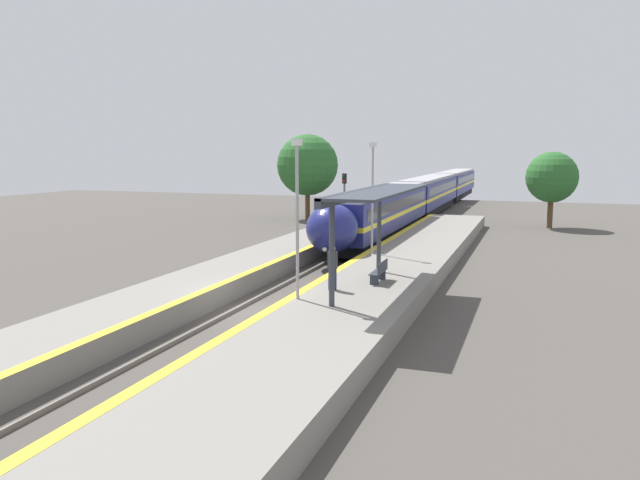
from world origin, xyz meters
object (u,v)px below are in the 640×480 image
at_px(person_waiting, 333,267).
at_px(railway_signal, 344,200).
at_px(lamppost_mid, 372,191).
at_px(train, 427,193).
at_px(platform_bench, 380,271).
at_px(lamppost_near, 297,209).

xyz_separation_m(person_waiting, railway_signal, (-5.29, 18.73, 1.09)).
distance_m(railway_signal, lamppost_mid, 10.87).
xyz_separation_m(train, lamppost_mid, (2.13, -29.93, 2.09)).
distance_m(train, person_waiting, 38.99).
bearing_deg(train, platform_bench, -83.36).
bearing_deg(person_waiting, platform_bench, 54.50).
xyz_separation_m(railway_signal, lamppost_mid, (4.55, -9.78, 1.33)).
relative_size(train, lamppost_mid, 10.85).
xyz_separation_m(platform_bench, person_waiting, (-1.43, -2.00, 0.44)).
xyz_separation_m(person_waiting, lamppost_mid, (-0.74, 8.95, 2.41)).
height_order(person_waiting, lamppost_mid, lamppost_mid).
height_order(train, lamppost_mid, lamppost_mid).
relative_size(train, platform_bench, 39.41).
relative_size(railway_signal, lamppost_near, 0.81).
distance_m(railway_signal, lamppost_near, 21.16).
height_order(person_waiting, railway_signal, railway_signal).
relative_size(railway_signal, lamppost_mid, 0.81).
height_order(platform_bench, lamppost_mid, lamppost_mid).
xyz_separation_m(lamppost_near, lamppost_mid, (0.00, 10.84, 0.00)).
relative_size(platform_bench, person_waiting, 0.92).
relative_size(train, lamppost_near, 10.85).
bearing_deg(train, railway_signal, -96.85).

